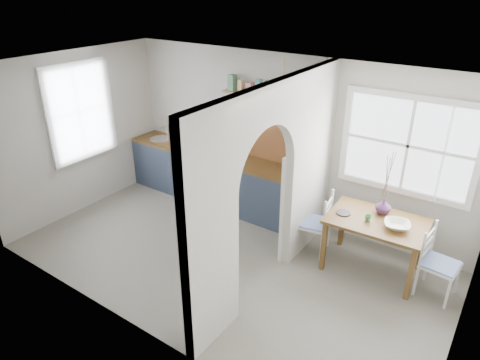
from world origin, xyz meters
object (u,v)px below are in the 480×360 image
Objects in this scene: kettle at (287,165)px; dining_table at (373,245)px; chair_right at (440,264)px; vase at (383,206)px; chair_left at (313,222)px.

dining_table is at bearing -21.55° from kettle.
chair_right reaches higher than dining_table.
chair_right is at bearing -16.58° from vase.
dining_table is 0.86m from chair_left.
vase is at bearing -14.18° from kettle.
kettle reaches higher than dining_table.
vase is (-0.83, 0.25, 0.42)m from chair_right.
chair_right is 2.48m from kettle.
dining_table is 5.22× the size of kettle.
dining_table is 5.80× the size of vase.
kettle reaches higher than vase.
chair_left is 1.03× the size of chair_right.
kettle is (-1.54, 0.39, 0.63)m from dining_table.
vase reaches higher than dining_table.
kettle is at bearing 163.77° from dining_table.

